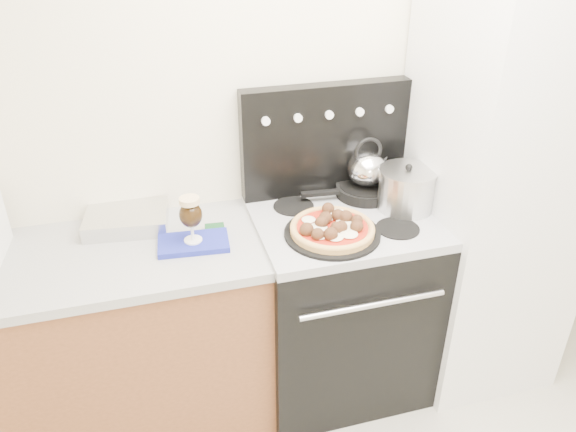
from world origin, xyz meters
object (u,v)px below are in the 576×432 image
object	(u,v)px
stove_body	(339,306)
pizza_pan	(332,233)
oven_mitt	(194,243)
fridge	(492,193)
beer_glass	(191,219)
base_cabinet	(94,349)
stock_pot	(406,190)
tea_kettle	(367,166)
skillet	(365,190)
pizza	(332,227)

from	to	relation	value
stove_body	pizza_pan	xyz separation A→B (m)	(-0.10, -0.12, 0.49)
oven_mitt	pizza_pan	world-z (taller)	pizza_pan
fridge	beer_glass	distance (m)	1.35
base_cabinet	stock_pot	world-z (taller)	stock_pot
stove_body	tea_kettle	distance (m)	0.67
oven_mitt	skillet	size ratio (longest dim) A/B	1.04
base_cabinet	fridge	size ratio (longest dim) A/B	0.76
skillet	stock_pot	distance (m)	0.21
fridge	skillet	distance (m)	0.57
base_cabinet	fridge	world-z (taller)	fridge
skillet	stove_body	bearing A→B (deg)	-134.66
base_cabinet	tea_kettle	bearing A→B (deg)	6.47
pizza	fridge	bearing A→B (deg)	6.77
beer_glass	tea_kettle	bearing A→B (deg)	12.91
fridge	tea_kettle	world-z (taller)	fridge
skillet	tea_kettle	world-z (taller)	tea_kettle
tea_kettle	fridge	bearing A→B (deg)	-23.77
fridge	beer_glass	size ratio (longest dim) A/B	9.69
fridge	skillet	world-z (taller)	fridge
stove_body	oven_mitt	xyz separation A→B (m)	(-0.64, -0.02, 0.47)
stove_body	stock_pot	bearing A→B (deg)	1.35
pizza_pan	stock_pot	xyz separation A→B (m)	(0.38, 0.13, 0.08)
fridge	stove_body	bearing A→B (deg)	177.95
base_cabinet	fridge	xyz separation A→B (m)	(1.80, -0.05, 0.52)
beer_glass	stock_pot	bearing A→B (deg)	1.45
fridge	pizza	bearing A→B (deg)	-173.23
base_cabinet	stove_body	size ratio (longest dim) A/B	1.65
stock_pot	fridge	bearing A→B (deg)	-4.38
stove_body	fridge	distance (m)	0.87
base_cabinet	stove_body	world-z (taller)	stove_body
oven_mitt	beer_glass	bearing A→B (deg)	0.00
fridge	tea_kettle	size ratio (longest dim) A/B	9.78
pizza	tea_kettle	size ratio (longest dim) A/B	1.75
pizza_pan	stock_pot	size ratio (longest dim) A/B	1.64
beer_glass	skillet	xyz separation A→B (m)	(0.81, 0.19, -0.08)
oven_mitt	stock_pot	size ratio (longest dim) A/B	1.16
base_cabinet	pizza_pan	distance (m)	1.13
stove_body	base_cabinet	bearing A→B (deg)	178.70
skillet	stock_pot	xyz separation A→B (m)	(0.12, -0.16, 0.06)
pizza_pan	stock_pot	bearing A→B (deg)	18.30
stove_body	beer_glass	size ratio (longest dim) A/B	4.49
base_cabinet	oven_mitt	bearing A→B (deg)	-5.19
fridge	stock_pot	bearing A→B (deg)	175.62
stove_body	tea_kettle	size ratio (longest dim) A/B	4.53
beer_glass	pizza_pan	bearing A→B (deg)	-10.60
base_cabinet	pizza_pan	size ratio (longest dim) A/B	3.70
beer_glass	stove_body	bearing A→B (deg)	1.50
beer_glass	pizza	bearing A→B (deg)	-10.60
skillet	oven_mitt	bearing A→B (deg)	-167.09
fridge	stock_pot	distance (m)	0.42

